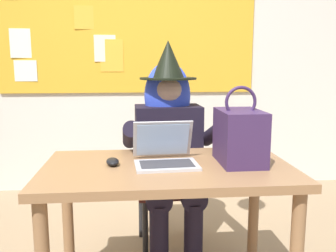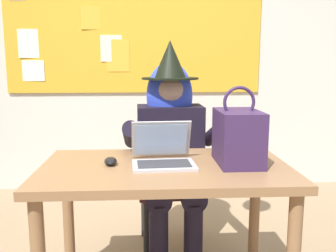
# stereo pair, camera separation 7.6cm
# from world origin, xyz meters

# --- Properties ---
(wall_back_bulletin) EXTENTS (6.48, 2.11, 2.69)m
(wall_back_bulletin) POSITION_xyz_m (0.00, 1.97, 1.36)
(wall_back_bulletin) COLOR silver
(wall_back_bulletin) RESTS_ON ground
(desk_main) EXTENTS (1.19, 0.70, 0.74)m
(desk_main) POSITION_xyz_m (0.18, 0.05, 0.64)
(desk_main) COLOR #8E6642
(desk_main) RESTS_ON ground
(chair_at_desk) EXTENTS (0.44, 0.44, 0.89)m
(chair_at_desk) POSITION_xyz_m (0.25, 0.75, 0.49)
(chair_at_desk) COLOR #4C1E19
(chair_at_desk) RESTS_ON ground
(person_costumed) EXTENTS (0.60, 0.65, 1.37)m
(person_costumed) POSITION_xyz_m (0.25, 0.63, 0.77)
(person_costumed) COLOR black
(person_costumed) RESTS_ON ground
(laptop) EXTENTS (0.31, 0.30, 0.20)m
(laptop) POSITION_xyz_m (0.17, 0.07, 0.79)
(laptop) COLOR #B7B7BC
(laptop) RESTS_ON desk_main
(computer_mouse) EXTENTS (0.07, 0.11, 0.03)m
(computer_mouse) POSITION_xyz_m (-0.08, 0.08, 0.76)
(computer_mouse) COLOR black
(computer_mouse) RESTS_ON desk_main
(handbag) EXTENTS (0.20, 0.30, 0.38)m
(handbag) POSITION_xyz_m (0.54, 0.06, 0.88)
(handbag) COLOR #38234C
(handbag) RESTS_ON desk_main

